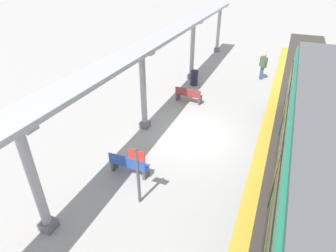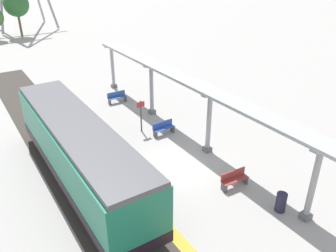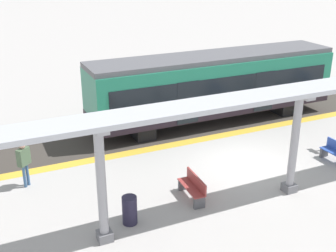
# 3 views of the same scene
# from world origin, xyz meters

# --- Properties ---
(ground_plane) EXTENTS (176.00, 176.00, 0.00)m
(ground_plane) POSITION_xyz_m (0.00, 0.00, 0.00)
(ground_plane) COLOR #A19D9A
(tactile_edge_strip) EXTENTS (0.55, 34.49, 0.01)m
(tactile_edge_strip) POSITION_xyz_m (-2.82, 0.00, 0.00)
(tactile_edge_strip) COLOR gold
(tactile_edge_strip) RESTS_ON ground
(trackbed) EXTENTS (3.20, 46.49, 0.01)m
(trackbed) POSITION_xyz_m (-4.69, 0.00, 0.00)
(trackbed) COLOR #38332D
(trackbed) RESTS_ON ground
(train_near_carriage) EXTENTS (2.65, 12.76, 3.48)m
(train_near_carriage) POSITION_xyz_m (-4.69, 1.26, 1.83)
(train_near_carriage) COLOR #1E7356
(train_near_carriage) RESTS_ON ground
(canopy_pillar_second) EXTENTS (1.10, 0.44, 3.74)m
(canopy_pillar_second) POSITION_xyz_m (2.64, -6.73, 1.90)
(canopy_pillar_second) COLOR slate
(canopy_pillar_second) RESTS_ON ground
(canopy_pillar_third) EXTENTS (1.10, 0.44, 3.74)m
(canopy_pillar_third) POSITION_xyz_m (2.64, 0.19, 1.90)
(canopy_pillar_third) COLOR slate
(canopy_pillar_third) RESTS_ON ground
(canopy_pillar_fourth) EXTENTS (1.10, 0.44, 3.74)m
(canopy_pillar_fourth) POSITION_xyz_m (2.64, 6.65, 1.90)
(canopy_pillar_fourth) COLOR slate
(canopy_pillar_fourth) RESTS_ON ground
(canopy_pillar_fifth) EXTENTS (1.10, 0.44, 3.74)m
(canopy_pillar_fifth) POSITION_xyz_m (2.64, 13.26, 1.90)
(canopy_pillar_fifth) COLOR slate
(canopy_pillar_fifth) RESTS_ON ground
(canopy_beam) EXTENTS (1.20, 27.67, 0.16)m
(canopy_beam) POSITION_xyz_m (2.64, -0.17, 3.82)
(canopy_beam) COLOR #A8AAB2
(canopy_beam) RESTS_ON canopy_pillar_nearest
(bench_near_end) EXTENTS (1.51, 0.48, 0.86)m
(bench_near_end) POSITION_xyz_m (1.41, 10.03, 0.44)
(bench_near_end) COLOR #3558A2
(bench_near_end) RESTS_ON ground
(bench_mid_platform) EXTENTS (1.51, 0.46, 0.86)m
(bench_mid_platform) POSITION_xyz_m (1.63, 3.49, 0.44)
(bench_mid_platform) COLOR #2D4DA7
(bench_mid_platform) RESTS_ON ground
(bench_far_end) EXTENTS (1.52, 0.52, 0.86)m
(bench_far_end) POSITION_xyz_m (1.61, -3.20, 0.44)
(bench_far_end) COLOR maroon
(bench_far_end) RESTS_ON ground
(trash_bin) EXTENTS (0.48, 0.48, 0.95)m
(trash_bin) POSITION_xyz_m (2.12, -5.74, 0.48)
(trash_bin) COLOR #242137
(trash_bin) RESTS_ON ground
(platform_info_sign) EXTENTS (0.56, 0.10, 2.20)m
(platform_info_sign) POSITION_xyz_m (0.61, 4.60, 1.33)
(platform_info_sign) COLOR #4C4C51
(platform_info_sign) RESTS_ON ground
(tree_left_background) EXTENTS (3.42, 3.42, 6.11)m
(tree_left_background) POSITION_xyz_m (0.53, 39.85, 4.38)
(tree_left_background) COLOR brown
(tree_left_background) RESTS_ON ground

